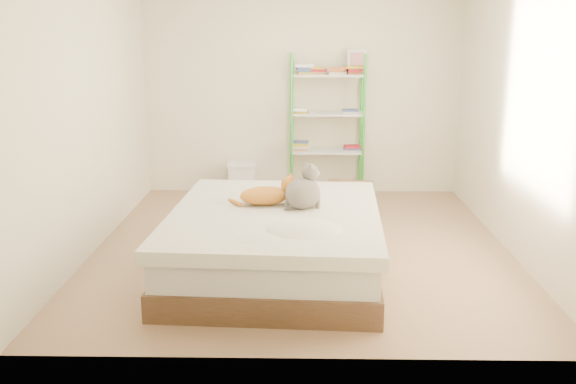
{
  "coord_description": "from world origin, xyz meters",
  "views": [
    {
      "loc": [
        -0.02,
        -5.69,
        1.99
      ],
      "look_at": [
        -0.12,
        -0.37,
        0.62
      ],
      "focal_mm": 40.0,
      "sensor_mm": 36.0,
      "label": 1
    }
  ],
  "objects_px": {
    "white_bin": "(242,179)",
    "orange_cat": "(265,193)",
    "grey_cat": "(303,187)",
    "cardboard_box": "(348,199)",
    "bed": "(275,242)",
    "shelf_unit": "(328,123)"
  },
  "relations": [
    {
      "from": "white_bin",
      "to": "orange_cat",
      "type": "bearing_deg",
      "value": -80.17
    },
    {
      "from": "bed",
      "to": "orange_cat",
      "type": "distance_m",
      "value": 0.42
    },
    {
      "from": "bed",
      "to": "cardboard_box",
      "type": "xyz_separation_m",
      "value": [
        0.73,
        1.74,
        -0.09
      ]
    },
    {
      "from": "bed",
      "to": "white_bin",
      "type": "bearing_deg",
      "value": 104.45
    },
    {
      "from": "shelf_unit",
      "to": "cardboard_box",
      "type": "xyz_separation_m",
      "value": [
        0.2,
        -0.81,
        -0.71
      ]
    },
    {
      "from": "bed",
      "to": "shelf_unit",
      "type": "distance_m",
      "value": 2.67
    },
    {
      "from": "bed",
      "to": "orange_cat",
      "type": "xyz_separation_m",
      "value": [
        -0.1,
        0.18,
        0.37
      ]
    },
    {
      "from": "grey_cat",
      "to": "shelf_unit",
      "type": "height_order",
      "value": "shelf_unit"
    },
    {
      "from": "grey_cat",
      "to": "cardboard_box",
      "type": "distance_m",
      "value": 1.83
    },
    {
      "from": "grey_cat",
      "to": "white_bin",
      "type": "relative_size",
      "value": 0.93
    },
    {
      "from": "shelf_unit",
      "to": "cardboard_box",
      "type": "height_order",
      "value": "shelf_unit"
    },
    {
      "from": "grey_cat",
      "to": "shelf_unit",
      "type": "relative_size",
      "value": 0.22
    },
    {
      "from": "grey_cat",
      "to": "shelf_unit",
      "type": "distance_m",
      "value": 2.5
    },
    {
      "from": "orange_cat",
      "to": "grey_cat",
      "type": "distance_m",
      "value": 0.35
    },
    {
      "from": "bed",
      "to": "orange_cat",
      "type": "relative_size",
      "value": 4.46
    },
    {
      "from": "shelf_unit",
      "to": "white_bin",
      "type": "xyz_separation_m",
      "value": [
        -1.03,
        -0.03,
        -0.68
      ]
    },
    {
      "from": "orange_cat",
      "to": "cardboard_box",
      "type": "height_order",
      "value": "orange_cat"
    },
    {
      "from": "bed",
      "to": "cardboard_box",
      "type": "bearing_deg",
      "value": 70.62
    },
    {
      "from": "grey_cat",
      "to": "white_bin",
      "type": "bearing_deg",
      "value": -11.35
    },
    {
      "from": "orange_cat",
      "to": "shelf_unit",
      "type": "xyz_separation_m",
      "value": [
        0.62,
        2.36,
        0.25
      ]
    },
    {
      "from": "bed",
      "to": "cardboard_box",
      "type": "distance_m",
      "value": 1.89
    },
    {
      "from": "grey_cat",
      "to": "bed",
      "type": "bearing_deg",
      "value": 78.94
    }
  ]
}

